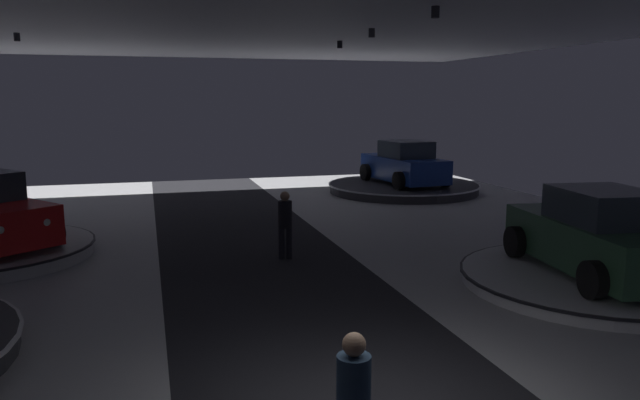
# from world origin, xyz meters

# --- Properties ---
(display_platform_mid_right) EXTENTS (5.25, 5.25, 0.26)m
(display_platform_mid_right) POSITION_xyz_m (6.11, 3.67, 0.15)
(display_platform_mid_right) COLOR silver
(display_platform_mid_right) RESTS_ON ground
(display_car_mid_right) EXTENTS (2.63, 4.39, 1.71)m
(display_car_mid_right) POSITION_xyz_m (6.11, 3.64, 1.02)
(display_car_mid_right) COLOR #2D5638
(display_car_mid_right) RESTS_ON display_platform_mid_right
(display_platform_deep_right) EXTENTS (5.99, 5.99, 0.35)m
(display_platform_deep_right) POSITION_xyz_m (7.43, 16.04, 0.19)
(display_platform_deep_right) COLOR #333338
(display_platform_deep_right) RESTS_ON ground
(display_car_deep_right) EXTENTS (2.53, 4.36, 1.71)m
(display_car_deep_right) POSITION_xyz_m (7.44, 16.01, 1.12)
(display_car_deep_right) COLOR navy
(display_car_deep_right) RESTS_ON display_platform_deep_right
(visitor_walking_far) EXTENTS (0.32, 0.32, 1.59)m
(visitor_walking_far) POSITION_xyz_m (0.64, 7.35, 0.91)
(visitor_walking_far) COLOR black
(visitor_walking_far) RESTS_ON ground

